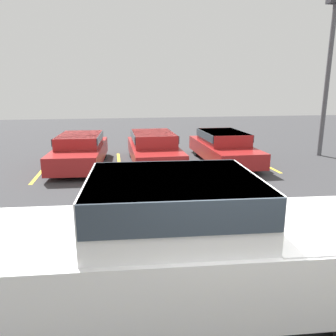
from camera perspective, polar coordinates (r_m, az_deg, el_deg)
ground_plane at (r=4.59m, az=11.78°, el=-26.01°), size 60.00×60.00×0.00m
stall_stripe_a at (r=13.17m, az=-20.72°, el=0.06°), size 0.12×4.57×0.01m
stall_stripe_b at (r=12.91m, az=-8.47°, el=0.56°), size 0.12×4.57×0.01m
stall_stripe_c at (r=13.26m, az=3.69°, el=1.02°), size 0.12×4.57×0.01m
stall_stripe_d at (r=14.16m, az=14.78°, el=1.41°), size 0.12×4.57×0.01m
pickup_truck at (r=4.46m, az=4.82°, el=-13.06°), size 6.05×2.36×1.84m
parked_sedan_a at (r=12.91m, az=-15.04°, el=3.15°), size 1.99×4.72×1.22m
parked_sedan_b at (r=13.00m, az=-2.56°, el=3.72°), size 1.78×4.74×1.22m
parked_sedan_c at (r=13.38m, az=9.58°, el=3.85°), size 1.76×4.77×1.23m
light_post at (r=15.85m, az=26.25°, el=15.99°), size 0.70×0.36×6.51m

